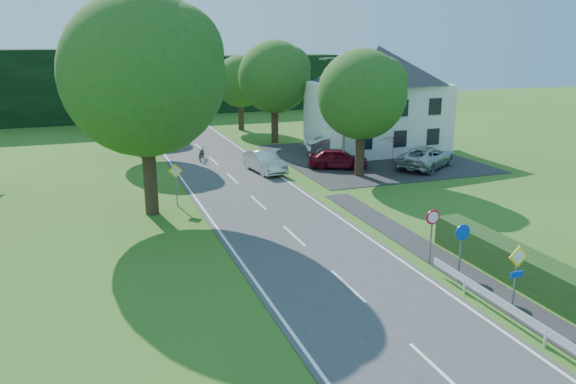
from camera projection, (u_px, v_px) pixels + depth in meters
name	position (u px, v px, depth m)	size (l,w,h in m)	color
road	(281.00, 224.00, 28.84)	(7.00, 80.00, 0.04)	#393A3C
parking_pad	(370.00, 158.00, 44.52)	(14.00, 16.00, 0.04)	#262629
line_edge_left	(219.00, 230.00, 27.78)	(0.12, 80.00, 0.01)	white
line_edge_right	(338.00, 216.00, 29.88)	(0.12, 80.00, 0.01)	white
line_centre	(281.00, 223.00, 28.83)	(0.12, 80.00, 0.01)	white
tree_main	(145.00, 106.00, 28.97)	(9.40, 9.40, 11.64)	#255118
tree_left_far	(138.00, 103.00, 44.23)	(7.00, 7.00, 8.58)	#255118
tree_right_far	(275.00, 92.00, 49.86)	(7.40, 7.40, 9.09)	#255118
tree_left_back	(132.00, 92.00, 55.35)	(6.60, 6.60, 8.07)	#255118
tree_right_back	(241.00, 93.00, 57.01)	(6.20, 6.20, 7.56)	#255118
tree_right_mid	(361.00, 114.00, 37.71)	(7.00, 7.00, 8.58)	#255118
treeline_right	(224.00, 83.00, 72.25)	(30.00, 5.00, 7.00)	black
house_white	(377.00, 98.00, 46.72)	(10.60, 8.40, 8.60)	silver
streetlight	(343.00, 108.00, 39.34)	(2.03, 0.18, 8.00)	slate
sign_priority_right	(517.00, 268.00, 18.84)	(0.78, 0.09, 2.59)	slate
sign_roundabout	(462.00, 241.00, 21.60)	(0.64, 0.08, 2.37)	slate
sign_speed_limit	(432.00, 224.00, 23.39)	(0.64, 0.11, 2.37)	slate
sign_priority_left	(176.00, 177.00, 31.44)	(0.78, 0.09, 2.44)	slate
moving_car	(264.00, 162.00, 39.60)	(1.57, 4.49, 1.48)	silver
motorcycle	(202.00, 153.00, 43.58)	(0.73, 2.09, 1.10)	black
parked_car_red	(338.00, 158.00, 40.73)	(1.73, 4.29, 1.46)	maroon
parked_car_silver_a	(337.00, 145.00, 45.28)	(1.69, 4.85, 1.60)	silver
parked_car_silver_b	(426.00, 157.00, 40.90)	(2.62, 5.69, 1.58)	#BABCC2
parasol	(394.00, 150.00, 42.40)	(2.23, 2.28, 2.05)	#A4180D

